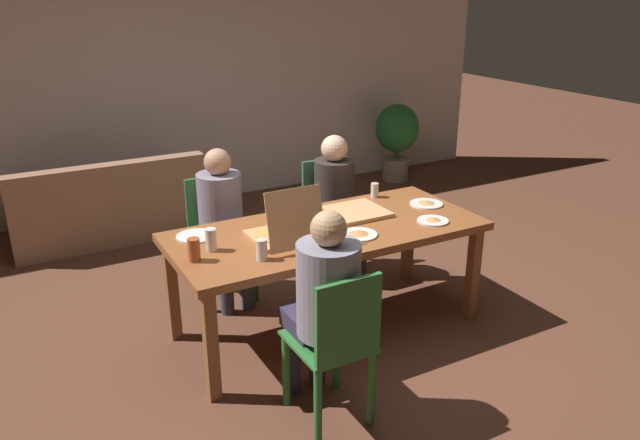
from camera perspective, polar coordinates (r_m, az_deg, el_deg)
ground_plane at (r=4.57m, az=0.61°, el=-9.79°), size 20.00×20.00×0.00m
back_wall at (r=7.00m, az=-12.77°, el=12.40°), size 7.80×0.12×2.72m
dining_table at (r=4.26m, az=0.65°, el=-1.67°), size 2.14×0.94×0.77m
chair_0 at (r=3.43m, az=1.47°, el=-11.40°), size 0.40×0.45×0.95m
person_0 at (r=3.41m, az=0.36°, el=-6.98°), size 0.35×0.51×1.25m
chair_1 at (r=5.28m, az=0.79°, el=0.93°), size 0.41×0.41×0.95m
person_1 at (r=5.10m, az=1.62°, el=2.34°), size 0.33×0.52×1.19m
chair_2 at (r=4.92m, az=-9.33°, el=-1.04°), size 0.42×0.45×0.93m
person_2 at (r=4.73m, az=-8.88°, el=0.62°), size 0.33×0.49×1.20m
pizza_box_0 at (r=4.01m, az=-3.41°, el=-1.15°), size 0.38×0.46×0.39m
pizza_box_1 at (r=4.50m, az=3.35°, el=0.77°), size 0.40×0.40×0.03m
plate_0 at (r=4.74m, az=9.71°, el=1.51°), size 0.25×0.25×0.03m
plate_1 at (r=4.16m, az=-11.30°, el=-1.44°), size 0.25×0.25×0.01m
plate_2 at (r=4.41m, az=10.30°, el=-0.03°), size 0.22×0.22×0.03m
plate_3 at (r=4.11m, az=3.59°, el=-1.29°), size 0.24×0.24×0.03m
drinking_glass_0 at (r=4.84m, az=5.02°, el=2.73°), size 0.06×0.06×0.11m
drinking_glass_1 at (r=3.74m, az=-5.36°, el=-2.73°), size 0.07×0.07×0.13m
drinking_glass_2 at (r=3.91m, az=-9.94°, el=-1.79°), size 0.07×0.07×0.15m
drinking_glass_3 at (r=3.78m, az=-11.45°, el=-2.69°), size 0.07×0.07×0.14m
couch at (r=6.40m, az=-18.89°, el=1.06°), size 1.77×0.87×0.80m
potted_plant at (r=7.81m, az=7.05°, el=7.79°), size 0.53×0.53×0.95m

